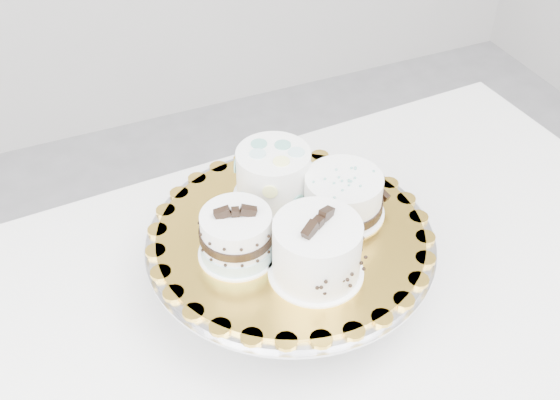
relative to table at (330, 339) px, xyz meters
name	(u,v)px	position (x,y,z in m)	size (l,w,h in m)	color
table	(330,339)	(0.00, 0.00, 0.00)	(1.22, 0.85, 0.75)	silver
cake_stand	(290,253)	(-0.04, 0.05, 0.16)	(0.40, 0.40, 0.11)	gray
cake_board	(291,234)	(-0.04, 0.05, 0.19)	(0.37, 0.37, 0.01)	gold
cake_swirl	(317,251)	(-0.05, -0.03, 0.23)	(0.15, 0.15, 0.10)	white
cake_banded	(237,236)	(-0.13, 0.04, 0.23)	(0.12, 0.12, 0.08)	white
cake_dots	(273,174)	(-0.03, 0.13, 0.23)	(0.13, 0.13, 0.08)	white
cake_ribbon	(344,196)	(0.04, 0.06, 0.22)	(0.14, 0.14, 0.07)	white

